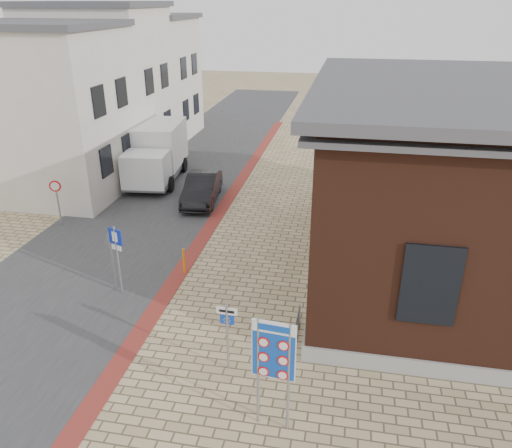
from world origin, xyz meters
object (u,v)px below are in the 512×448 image
Objects in this scene: sedan at (202,188)px; parking_sign at (117,249)px; border_sign at (274,353)px; essen_sign at (227,327)px; bollard at (184,261)px; box_truck at (157,153)px.

parking_sign is (-0.30, -8.69, 1.01)m from sedan.
sedan is at bearing 108.41° from parking_sign.
sedan is 14.69m from border_sign.
essen_sign is (4.20, -11.72, 0.66)m from sedan.
parking_sign reaches higher than essen_sign.
border_sign is 7.91m from bollard.
border_sign is at bearing -67.16° from box_truck.
essen_sign is 5.44m from parking_sign.
essen_sign is 5.54m from bollard.
essen_sign is at bearing -76.60° from sedan.
border_sign is at bearing -46.78° from essen_sign.
border_sign is 2.42m from essen_sign.
bollard is (-2.80, 4.70, -0.84)m from essen_sign.
essen_sign is at bearing -59.22° from bollard.
box_truck is at bearing 125.24° from parking_sign.
sedan is at bearing 118.38° from border_sign.
parking_sign is (-4.50, 3.03, 0.35)m from essen_sign.
box_truck is 11.79m from parking_sign.
bollard is at bearing -85.04° from sedan.
box_truck reaches higher than parking_sign.
border_sign reaches higher than essen_sign.
box_truck is at bearing 124.59° from border_sign.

